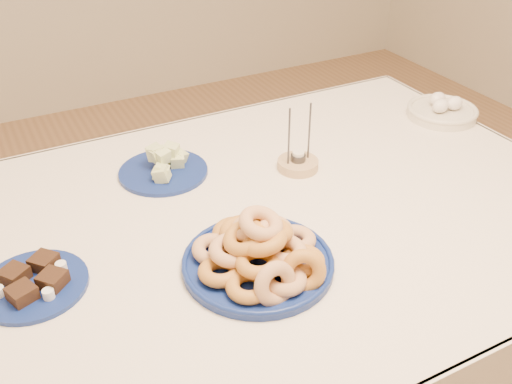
% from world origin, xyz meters
% --- Properties ---
extents(dining_table, '(1.71, 1.11, 0.75)m').
position_xyz_m(dining_table, '(0.00, 0.00, 0.64)').
color(dining_table, brown).
rests_on(dining_table, ground).
extents(donut_platter, '(0.32, 0.32, 0.14)m').
position_xyz_m(donut_platter, '(-0.06, -0.17, 0.79)').
color(donut_platter, navy).
rests_on(donut_platter, dining_table).
extents(melon_plate, '(0.26, 0.26, 0.08)m').
position_xyz_m(melon_plate, '(-0.10, 0.28, 0.77)').
color(melon_plate, navy).
rests_on(melon_plate, dining_table).
extents(brownie_plate, '(0.27, 0.27, 0.04)m').
position_xyz_m(brownie_plate, '(-0.47, -0.02, 0.76)').
color(brownie_plate, navy).
rests_on(brownie_plate, dining_table).
extents(candle_holder, '(0.11, 0.11, 0.18)m').
position_xyz_m(candle_holder, '(0.22, 0.14, 0.77)').
color(candle_holder, tan).
rests_on(candle_holder, dining_table).
extents(egg_bowl, '(0.24, 0.24, 0.07)m').
position_xyz_m(egg_bowl, '(0.78, 0.20, 0.77)').
color(egg_bowl, beige).
rests_on(egg_bowl, dining_table).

